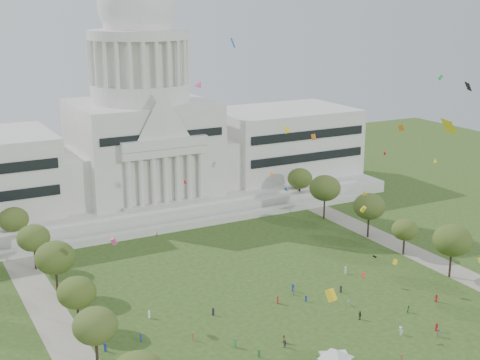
# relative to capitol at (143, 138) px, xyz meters

# --- Properties ---
(ground) EXTENTS (400.00, 400.00, 0.00)m
(ground) POSITION_rel_capitol_xyz_m (0.00, -113.59, -22.30)
(ground) COLOR #2E4718
(ground) RESTS_ON ground
(capitol) EXTENTS (160.00, 64.50, 91.30)m
(capitol) POSITION_rel_capitol_xyz_m (0.00, 0.00, 0.00)
(capitol) COLOR silver
(capitol) RESTS_ON ground
(path_left) EXTENTS (8.00, 160.00, 0.04)m
(path_left) POSITION_rel_capitol_xyz_m (-48.00, -83.59, -22.28)
(path_left) COLOR gray
(path_left) RESTS_ON ground
(path_right) EXTENTS (8.00, 160.00, 0.04)m
(path_right) POSITION_rel_capitol_xyz_m (48.00, -83.59, -22.28)
(path_right) COLOR gray
(path_right) RESTS_ON ground
(row_tree_l_2) EXTENTS (8.42, 8.42, 11.97)m
(row_tree_l_2) POSITION_rel_capitol_xyz_m (-45.04, -96.29, -13.79)
(row_tree_l_2) COLOR black
(row_tree_l_2) RESTS_ON ground
(row_tree_r_2) EXTENTS (9.55, 9.55, 13.58)m
(row_tree_r_2) POSITION_rel_capitol_xyz_m (44.17, -96.15, -12.64)
(row_tree_r_2) COLOR black
(row_tree_r_2) RESTS_ON ground
(row_tree_l_3) EXTENTS (8.12, 8.12, 11.55)m
(row_tree_l_3) POSITION_rel_capitol_xyz_m (-44.09, -79.67, -14.09)
(row_tree_l_3) COLOR black
(row_tree_l_3) RESTS_ON ground
(row_tree_r_3) EXTENTS (7.01, 7.01, 9.98)m
(row_tree_r_3) POSITION_rel_capitol_xyz_m (44.40, -79.10, -15.21)
(row_tree_r_3) COLOR black
(row_tree_r_3) RESTS_ON ground
(row_tree_l_4) EXTENTS (9.29, 9.29, 13.21)m
(row_tree_l_4) POSITION_rel_capitol_xyz_m (-44.08, -61.17, -12.90)
(row_tree_l_4) COLOR black
(row_tree_l_4) RESTS_ON ground
(row_tree_r_4) EXTENTS (9.19, 9.19, 13.06)m
(row_tree_r_4) POSITION_rel_capitol_xyz_m (44.76, -63.55, -13.01)
(row_tree_r_4) COLOR black
(row_tree_r_4) RESTS_ON ground
(row_tree_l_5) EXTENTS (8.33, 8.33, 11.85)m
(row_tree_l_5) POSITION_rel_capitol_xyz_m (-45.22, -42.58, -13.88)
(row_tree_l_5) COLOR black
(row_tree_l_5) RESTS_ON ground
(row_tree_r_5) EXTENTS (9.82, 9.82, 13.96)m
(row_tree_r_5) POSITION_rel_capitol_xyz_m (43.49, -43.40, -12.37)
(row_tree_r_5) COLOR black
(row_tree_r_5) RESTS_ON ground
(row_tree_l_6) EXTENTS (8.19, 8.19, 11.64)m
(row_tree_l_6) POSITION_rel_capitol_xyz_m (-46.87, -24.45, -14.02)
(row_tree_l_6) COLOR black
(row_tree_l_6) RESTS_ON ground
(row_tree_r_6) EXTENTS (8.42, 8.42, 11.97)m
(row_tree_r_6) POSITION_rel_capitol_xyz_m (45.96, -25.46, -13.79)
(row_tree_r_6) COLOR black
(row_tree_r_6) RESTS_ON ground
(event_tent) EXTENTS (9.37, 9.37, 4.05)m
(event_tent) POSITION_rel_capitol_xyz_m (-6.12, -117.68, -19.16)
(event_tent) COLOR #4C4C4C
(event_tent) RESTS_ON ground
(person_0) EXTENTS (1.02, 1.05, 1.82)m
(person_0) POSITION_rel_capitol_xyz_m (31.11, -105.15, -21.39)
(person_0) COLOR #B21E1E
(person_0) RESTS_ON ground
(person_2) EXTENTS (0.99, 0.84, 1.74)m
(person_2) POSITION_rel_capitol_xyz_m (21.77, -106.42, -21.42)
(person_2) COLOR #33723F
(person_2) RESTS_ON ground
(person_3) EXTENTS (0.74, 1.28, 1.89)m
(person_3) POSITION_rel_capitol_xyz_m (13.37, -113.39, -21.35)
(person_3) COLOR silver
(person_3) RESTS_ON ground
(person_4) EXTENTS (0.73, 1.19, 1.93)m
(person_4) POSITION_rel_capitol_xyz_m (10.29, -103.93, -21.33)
(person_4) COLOR #26262B
(person_4) RESTS_ON ground
(person_5) EXTENTS (1.25, 1.66, 1.67)m
(person_5) POSITION_rel_capitol_xyz_m (-10.28, -106.62, -21.46)
(person_5) COLOR #4C4C51
(person_5) RESTS_ON ground
(person_8) EXTENTS (0.92, 0.64, 1.77)m
(person_8) POSITION_rel_capitol_xyz_m (-9.57, -104.87, -21.41)
(person_8) COLOR olive
(person_8) RESTS_ON ground
(person_9) EXTENTS (1.21, 1.31, 1.84)m
(person_9) POSITION_rel_capitol_xyz_m (19.59, -117.62, -21.38)
(person_9) COLOR #4C4C51
(person_9) RESTS_ON ground
(person_10) EXTENTS (0.87, 1.11, 1.67)m
(person_10) POSITION_rel_capitol_xyz_m (12.16, -97.50, -21.46)
(person_10) COLOR silver
(person_10) RESTS_ON ground
(distant_crowd) EXTENTS (65.25, 39.90, 1.95)m
(distant_crowd) POSITION_rel_capitol_xyz_m (-13.76, -100.57, -21.42)
(distant_crowd) COLOR olive
(distant_crowd) RESTS_ON ground
(kite_swarm) EXTENTS (86.22, 109.05, 56.03)m
(kite_swarm) POSITION_rel_capitol_xyz_m (0.56, -104.09, 4.68)
(kite_swarm) COLOR red
(kite_swarm) RESTS_ON ground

